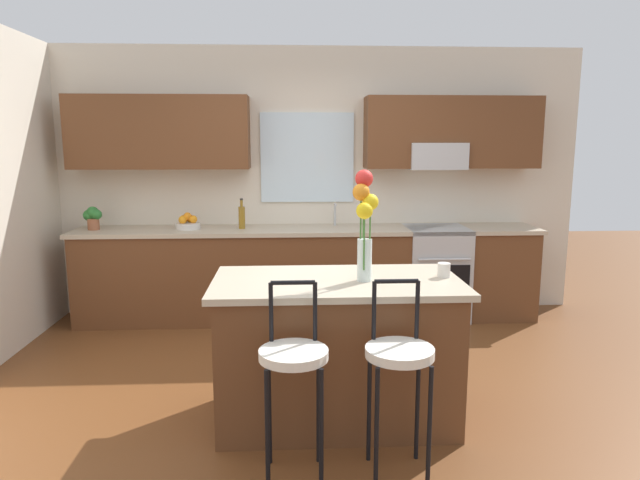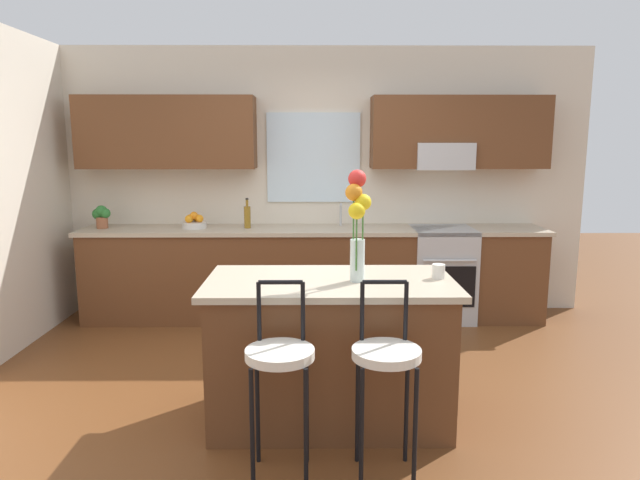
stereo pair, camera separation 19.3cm
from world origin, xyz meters
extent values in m
plane|color=brown|center=(0.00, 0.00, 0.00)|extent=(14.00, 14.00, 0.00)
cube|color=beige|center=(0.00, 2.06, 1.35)|extent=(5.60, 0.12, 2.70)
cube|color=brown|center=(-1.44, 1.83, 1.85)|extent=(1.73, 0.34, 0.70)
cube|color=brown|center=(1.44, 1.83, 1.85)|extent=(1.73, 0.34, 0.70)
cube|color=silver|center=(0.00, 1.99, 1.60)|extent=(0.95, 0.03, 0.90)
cube|color=#B7BABC|center=(1.28, 1.80, 1.62)|extent=(0.56, 0.36, 0.26)
cube|color=brown|center=(0.00, 1.70, 0.44)|extent=(4.50, 0.60, 0.88)
cube|color=#BCAD93|center=(0.00, 1.70, 0.90)|extent=(4.56, 0.64, 0.04)
cube|color=#B7BABC|center=(0.28, 1.70, 0.85)|extent=(0.54, 0.38, 0.11)
cylinder|color=#B7BABC|center=(0.28, 1.86, 1.03)|extent=(0.02, 0.02, 0.22)
cylinder|color=#B7BABC|center=(0.28, 1.80, 1.14)|extent=(0.02, 0.12, 0.02)
cube|color=#B7BABC|center=(1.28, 1.68, 0.46)|extent=(0.60, 0.60, 0.92)
cube|color=black|center=(1.28, 1.38, 0.40)|extent=(0.52, 0.02, 0.40)
cylinder|color=#B7BABC|center=(1.28, 1.35, 0.66)|extent=(0.50, 0.02, 0.02)
cube|color=brown|center=(0.11, -0.41, 0.44)|extent=(1.46, 0.75, 0.88)
cube|color=#BCAD93|center=(0.11, -0.41, 0.90)|extent=(1.54, 0.83, 0.04)
cylinder|color=black|center=(-0.30, -1.18, 0.33)|extent=(0.02, 0.02, 0.66)
cylinder|color=black|center=(-0.03, -1.18, 0.33)|extent=(0.02, 0.02, 0.66)
cylinder|color=black|center=(-0.30, -0.91, 0.33)|extent=(0.02, 0.02, 0.66)
cylinder|color=black|center=(-0.03, -0.91, 0.33)|extent=(0.02, 0.02, 0.66)
cylinder|color=silver|center=(-0.17, -1.05, 0.69)|extent=(0.36, 0.36, 0.05)
cylinder|color=black|center=(-0.29, -0.91, 0.87)|extent=(0.02, 0.02, 0.32)
cylinder|color=black|center=(-0.05, -0.91, 0.87)|extent=(0.02, 0.02, 0.32)
cylinder|color=black|center=(-0.17, -0.91, 1.03)|extent=(0.23, 0.02, 0.02)
cylinder|color=black|center=(0.25, -1.18, 0.33)|extent=(0.02, 0.02, 0.66)
cylinder|color=black|center=(0.52, -1.18, 0.33)|extent=(0.02, 0.02, 0.66)
cylinder|color=black|center=(0.25, -0.91, 0.33)|extent=(0.02, 0.02, 0.66)
cylinder|color=black|center=(0.52, -0.91, 0.33)|extent=(0.02, 0.02, 0.66)
cylinder|color=silver|center=(0.38, -1.05, 0.69)|extent=(0.36, 0.36, 0.05)
cylinder|color=black|center=(0.26, -0.91, 0.87)|extent=(0.02, 0.02, 0.32)
cylinder|color=black|center=(0.50, -0.91, 0.87)|extent=(0.02, 0.02, 0.32)
cylinder|color=black|center=(0.38, -0.91, 1.03)|extent=(0.23, 0.02, 0.02)
cylinder|color=silver|center=(0.27, -0.46, 1.05)|extent=(0.09, 0.09, 0.26)
cylinder|color=#3D722D|center=(0.30, -0.46, 1.20)|extent=(0.01, 0.01, 0.41)
sphere|color=yellow|center=(0.30, -0.46, 1.41)|extent=(0.10, 0.10, 0.10)
cylinder|color=#3D722D|center=(0.27, -0.41, 1.27)|extent=(0.01, 0.01, 0.54)
sphere|color=red|center=(0.27, -0.41, 1.54)|extent=(0.11, 0.11, 0.11)
cylinder|color=#3D722D|center=(0.25, -0.45, 1.23)|extent=(0.01, 0.01, 0.47)
sphere|color=orange|center=(0.25, -0.45, 1.46)|extent=(0.10, 0.10, 0.10)
cylinder|color=#3D722D|center=(0.26, -0.50, 1.18)|extent=(0.01, 0.01, 0.36)
sphere|color=yellow|center=(0.26, -0.50, 1.36)|extent=(0.10, 0.10, 0.10)
cylinder|color=silver|center=(0.78, -0.39, 0.97)|extent=(0.08, 0.08, 0.09)
cylinder|color=silver|center=(-1.18, 1.70, 0.95)|extent=(0.24, 0.24, 0.06)
sphere|color=orange|center=(-1.12, 1.70, 1.01)|extent=(0.08, 0.08, 0.08)
sphere|color=orange|center=(-1.16, 1.75, 1.01)|extent=(0.08, 0.08, 0.08)
sphere|color=orange|center=(-1.22, 1.73, 1.01)|extent=(0.08, 0.08, 0.08)
sphere|color=orange|center=(-1.22, 1.67, 1.01)|extent=(0.08, 0.08, 0.08)
sphere|color=orange|center=(-1.18, 1.70, 1.04)|extent=(0.08, 0.08, 0.08)
cylinder|color=olive|center=(-0.65, 1.70, 1.03)|extent=(0.06, 0.06, 0.21)
cylinder|color=olive|center=(-0.65, 1.70, 1.17)|extent=(0.03, 0.03, 0.07)
cylinder|color=black|center=(-0.65, 1.70, 1.21)|extent=(0.03, 0.03, 0.02)
cylinder|color=#9E5B3D|center=(-2.08, 1.70, 0.98)|extent=(0.11, 0.11, 0.11)
sphere|color=#2D7A33|center=(-2.08, 1.70, 1.09)|extent=(0.11, 0.11, 0.11)
sphere|color=#2D7A33|center=(-2.12, 1.71, 1.06)|extent=(0.11, 0.11, 0.11)
sphere|color=#2D7A33|center=(-2.04, 1.69, 1.07)|extent=(0.10, 0.10, 0.10)
camera|label=1|loc=(-0.18, -3.79, 1.76)|focal=31.57mm
camera|label=2|loc=(0.01, -3.80, 1.76)|focal=31.57mm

